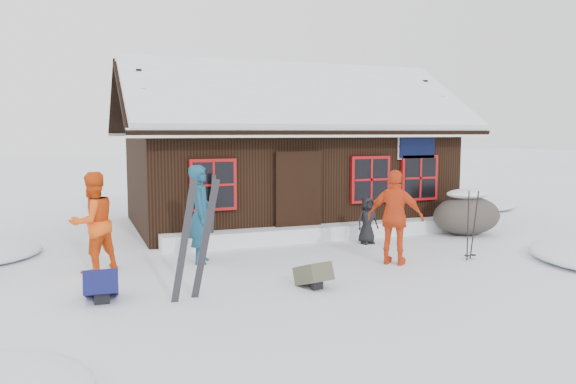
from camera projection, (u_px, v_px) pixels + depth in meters
name	position (u px, v px, depth m)	size (l,w,h in m)	color
ground	(302.00, 266.00, 10.54)	(120.00, 120.00, 0.00)	white
mountain_hut	(284.00, 166.00, 15.53)	(8.90, 6.09, 4.42)	black
snow_drift	(325.00, 232.00, 13.14)	(7.60, 0.60, 0.35)	white
snow_mounds	(338.00, 242.00, 12.85)	(20.60, 13.20, 0.48)	white
skier_teal	(201.00, 214.00, 10.70)	(0.69, 0.45, 1.88)	navy
skier_orange_left	(93.00, 222.00, 9.97)	(0.88, 0.68, 1.80)	#EB4F10
skier_orange_right	(395.00, 217.00, 10.56)	(1.05, 0.44, 1.80)	#DE4216
skier_crouched	(367.00, 220.00, 12.57)	(0.51, 0.33, 1.05)	black
boulder	(467.00, 214.00, 13.69)	(1.72, 1.29, 1.00)	#4D453E
ski_pair_left	(195.00, 240.00, 8.35)	(0.75, 0.25, 1.87)	black
ski_pair_right	(206.00, 213.00, 12.03)	(0.45, 0.07, 1.64)	black
ski_poles	(471.00, 226.00, 11.00)	(0.25, 0.12, 1.40)	black
backpack_blue	(101.00, 289.00, 8.35)	(0.49, 0.65, 0.35)	#11144A
backpack_olive	(313.00, 278.00, 9.06)	(0.42, 0.55, 0.30)	#4A4935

